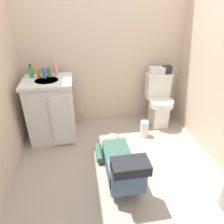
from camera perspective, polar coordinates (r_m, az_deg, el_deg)
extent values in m
cube|color=#A39583|center=(2.49, 1.37, -14.11)|extent=(2.76, 3.08, 0.04)
cube|color=beige|center=(2.93, -2.47, 19.42)|extent=(2.42, 0.08, 2.40)
cube|color=silver|center=(3.14, 12.70, -0.18)|extent=(0.22, 0.30, 0.38)
cylinder|color=silver|center=(3.01, 13.48, 2.45)|extent=(0.35, 0.35, 0.08)
cube|color=silver|center=(3.10, 12.56, 6.81)|extent=(0.34, 0.17, 0.34)
cube|color=silver|center=(3.04, 12.93, 10.04)|extent=(0.36, 0.19, 0.03)
cube|color=silver|center=(2.81, -16.36, 0.30)|extent=(0.56, 0.48, 0.78)
cube|color=silver|center=(2.65, -17.57, 8.15)|extent=(0.60, 0.52, 0.04)
cylinder|color=silver|center=(2.63, -17.60, 7.89)|extent=(0.28, 0.28, 0.05)
cube|color=silver|center=(2.58, -13.50, -2.48)|extent=(0.26, 0.03, 0.66)
cylinder|color=silver|center=(2.76, -17.47, 10.50)|extent=(0.02, 0.02, 0.10)
cube|color=#33594C|center=(2.39, 1.42, -12.75)|extent=(0.29, 0.52, 0.17)
sphere|color=tan|center=(2.64, 0.08, -7.92)|extent=(0.19, 0.19, 0.19)
cube|color=#486070|center=(2.07, 3.38, -17.25)|extent=(0.31, 0.28, 0.20)
cube|color=#486070|center=(1.89, 4.45, -17.70)|extent=(0.31, 0.12, 0.32)
cube|color=black|center=(1.74, 5.02, -14.75)|extent=(0.31, 0.19, 0.09)
cylinder|color=#33594C|center=(2.51, -3.63, -11.25)|extent=(0.08, 0.30, 0.08)
cube|color=silver|center=(3.00, 12.25, 11.20)|extent=(0.22, 0.11, 0.10)
cube|color=#26262D|center=(3.06, 14.93, 11.31)|extent=(0.12, 0.09, 0.11)
cylinder|color=#369255|center=(2.77, -21.50, 10.23)|extent=(0.06, 0.06, 0.13)
cylinder|color=black|center=(2.74, -21.81, 11.86)|extent=(0.02, 0.02, 0.04)
cylinder|color=orange|center=(2.71, -19.72, 10.10)|extent=(0.05, 0.05, 0.12)
cylinder|color=#4562B4|center=(2.68, -18.35, 10.24)|extent=(0.05, 0.05, 0.13)
cylinder|color=#48974B|center=(2.71, -16.84, 10.60)|extent=(0.05, 0.05, 0.13)
cylinder|color=pink|center=(2.72, -15.37, 11.41)|extent=(0.05, 0.05, 0.18)
cylinder|color=white|center=(2.86, 8.90, -4.65)|extent=(0.11, 0.11, 0.23)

